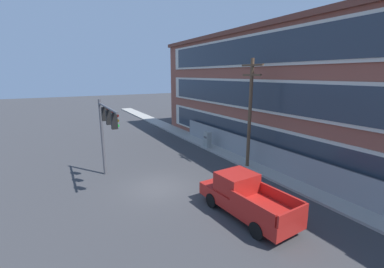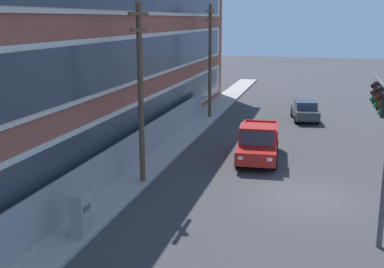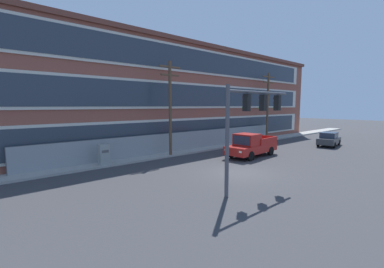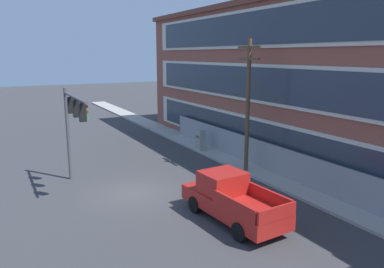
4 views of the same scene
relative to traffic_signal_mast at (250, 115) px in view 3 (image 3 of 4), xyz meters
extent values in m
plane|color=#38383A|center=(2.37, 2.54, -4.05)|extent=(160.00, 160.00, 0.00)
cube|color=#9E9B93|center=(2.37, 10.83, -3.97)|extent=(80.00, 2.07, 0.16)
cube|color=brown|center=(6.80, 16.81, 1.30)|extent=(45.92, 9.88, 10.71)
cube|color=beige|center=(6.80, 11.81, -2.09)|extent=(42.24, 0.10, 2.57)
cube|color=#2D3844|center=(6.80, 11.75, -2.09)|extent=(40.41, 0.06, 2.14)
cube|color=beige|center=(6.80, 11.81, 1.48)|extent=(42.24, 0.10, 2.57)
cube|color=#2D3844|center=(6.80, 11.75, 1.48)|extent=(40.41, 0.06, 2.14)
cube|color=beige|center=(6.80, 11.81, 5.05)|extent=(42.24, 0.10, 2.57)
cube|color=#2D3844|center=(6.80, 11.75, 5.05)|extent=(40.41, 0.06, 2.14)
cube|color=brown|center=(6.80, 16.81, 6.86)|extent=(46.42, 10.38, 0.40)
cube|color=gray|center=(4.76, 11.31, -3.08)|extent=(28.73, 0.04, 1.94)
cylinder|color=#4C4C51|center=(-9.60, 11.31, -3.08)|extent=(0.06, 0.06, 1.94)
cylinder|color=#4C4C51|center=(19.12, 11.31, -3.08)|extent=(0.06, 0.06, 1.94)
cylinder|color=#4C4C51|center=(4.76, 11.31, -2.11)|extent=(28.73, 0.05, 0.05)
cylinder|color=#4C4C51|center=(-1.77, 0.00, -1.28)|extent=(0.20, 0.20, 5.54)
cylinder|color=#4C4C51|center=(0.89, 0.00, 1.18)|extent=(5.32, 0.14, 0.14)
cube|color=black|center=(-0.29, 0.00, 0.63)|extent=(0.28, 0.32, 0.90)
cylinder|color=#4B0807|center=(-0.29, 0.18, 0.91)|extent=(0.04, 0.18, 0.18)
cylinder|color=#503E08|center=(-0.29, 0.18, 0.63)|extent=(0.04, 0.18, 0.18)
cylinder|color=green|center=(-0.29, 0.18, 0.35)|extent=(0.04, 0.18, 0.18)
cube|color=black|center=(1.18, 0.00, 0.63)|extent=(0.28, 0.32, 0.90)
cylinder|color=#4B0807|center=(1.18, 0.18, 0.91)|extent=(0.04, 0.18, 0.18)
cylinder|color=#503E08|center=(1.18, 0.18, 0.63)|extent=(0.04, 0.18, 0.18)
cylinder|color=green|center=(1.18, 0.18, 0.35)|extent=(0.04, 0.18, 0.18)
cube|color=black|center=(2.66, 0.00, 0.63)|extent=(0.28, 0.32, 0.90)
cylinder|color=#4B0807|center=(2.66, 0.18, 0.91)|extent=(0.04, 0.18, 0.18)
cylinder|color=#503E08|center=(2.66, 0.18, 0.63)|extent=(0.04, 0.18, 0.18)
cylinder|color=green|center=(2.66, 0.18, 0.35)|extent=(0.04, 0.18, 0.18)
cube|color=#AD1E19|center=(7.70, 5.35, -3.30)|extent=(5.71, 2.44, 0.70)
cube|color=#AD1E19|center=(6.92, 5.30, -2.45)|extent=(1.80, 2.01, 1.00)
cube|color=#283342|center=(6.07, 5.24, -2.45)|extent=(0.18, 1.69, 0.75)
cube|color=#AD1E19|center=(9.02, 4.46, -2.67)|extent=(2.79, 0.31, 0.56)
cube|color=#AD1E19|center=(8.89, 6.41, -2.67)|extent=(2.79, 0.31, 0.56)
cube|color=#AD1E19|center=(10.44, 5.54, -2.67)|extent=(0.24, 1.99, 0.56)
cylinder|color=black|center=(6.10, 4.28, -3.65)|extent=(0.82, 0.31, 0.80)
cylinder|color=black|center=(5.97, 6.18, -3.65)|extent=(0.82, 0.31, 0.80)
cylinder|color=black|center=(9.44, 4.51, -3.65)|extent=(0.82, 0.31, 0.80)
cylinder|color=black|center=(9.30, 6.41, -3.65)|extent=(0.82, 0.31, 0.80)
cube|color=white|center=(4.95, 4.43, -3.20)|extent=(0.08, 0.24, 0.16)
cube|color=white|center=(4.85, 5.88, -3.20)|extent=(0.08, 0.24, 0.16)
cube|color=#383A3D|center=(19.21, 3.19, -3.41)|extent=(4.35, 2.37, 0.64)
cube|color=#283342|center=(19.05, 3.17, -2.79)|extent=(2.28, 1.83, 0.60)
cylinder|color=black|center=(20.34, 4.19, -3.73)|extent=(0.66, 0.30, 0.64)
cylinder|color=black|center=(20.60, 2.61, -3.73)|extent=(0.66, 0.30, 0.64)
cylinder|color=black|center=(17.82, 3.77, -3.73)|extent=(0.66, 0.30, 0.64)
cylinder|color=black|center=(18.08, 2.20, -3.73)|extent=(0.66, 0.30, 0.64)
cylinder|color=brown|center=(2.24, 10.10, 0.12)|extent=(0.26, 0.26, 8.35)
cube|color=brown|center=(2.24, 10.10, 3.80)|extent=(2.20, 0.14, 0.14)
cube|color=brown|center=(2.24, 10.10, 3.10)|extent=(1.87, 0.14, 0.14)
cylinder|color=brown|center=(17.98, 10.40, 0.28)|extent=(0.26, 0.26, 8.67)
cube|color=brown|center=(17.98, 10.40, 4.12)|extent=(2.50, 0.14, 0.14)
cube|color=brown|center=(17.98, 10.40, 3.42)|extent=(2.12, 0.14, 0.14)
cube|color=#939993|center=(-3.80, 10.18, -3.20)|extent=(0.72, 0.52, 1.70)
cube|color=#515151|center=(-3.80, 9.91, -2.86)|extent=(0.51, 0.02, 0.20)
camera|label=1|loc=(16.97, -2.92, 3.14)|focal=24.00mm
camera|label=2|loc=(-18.07, 2.36, 3.59)|focal=45.00mm
camera|label=3|loc=(-11.18, -8.18, 0.47)|focal=24.00mm
camera|label=4|loc=(20.80, -3.79, 3.36)|focal=35.00mm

